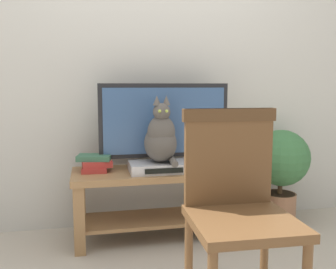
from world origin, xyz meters
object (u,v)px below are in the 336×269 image
(tv_stand, at_px, (167,190))
(cat, at_px, (161,138))
(tv, at_px, (164,124))
(potted_plant, at_px, (281,166))
(book_stack, at_px, (95,163))
(media_box, at_px, (160,167))
(wooden_chair, at_px, (236,199))

(tv_stand, distance_m, cat, 0.39)
(tv, bearing_deg, potted_plant, 0.73)
(tv, xyz_separation_m, book_stack, (-0.49, -0.03, -0.26))
(tv_stand, bearing_deg, book_stack, 174.64)
(tv, xyz_separation_m, potted_plant, (0.92, 0.01, -0.35))
(media_box, bearing_deg, wooden_chair, -79.81)
(tv, height_order, book_stack, tv)
(wooden_chair, bearing_deg, cat, 100.28)
(media_box, bearing_deg, potted_plant, 8.16)
(book_stack, bearing_deg, cat, -14.37)
(tv, bearing_deg, wooden_chair, -83.81)
(tv_stand, relative_size, potted_plant, 1.77)
(tv, xyz_separation_m, media_box, (-0.05, -0.13, -0.28))
(media_box, xyz_separation_m, potted_plant, (0.98, 0.14, -0.07))
(media_box, relative_size, wooden_chair, 0.44)
(tv_stand, distance_m, book_stack, 0.53)
(tv_stand, distance_m, media_box, 0.19)
(book_stack, bearing_deg, tv, 3.65)
(tv, relative_size, book_stack, 3.72)
(tv_stand, xyz_separation_m, cat, (-0.05, -0.07, 0.38))
(potted_plant, bearing_deg, book_stack, -178.26)
(potted_plant, bearing_deg, tv, -179.27)
(cat, bearing_deg, potted_plant, 9.00)
(tv_stand, distance_m, potted_plant, 0.93)
(potted_plant, bearing_deg, cat, -171.00)
(tv, distance_m, book_stack, 0.55)
(cat, xyz_separation_m, wooden_chair, (0.17, -0.92, -0.15))
(tv_stand, height_order, book_stack, book_stack)
(media_box, height_order, cat, cat)
(wooden_chair, distance_m, book_stack, 1.20)
(cat, bearing_deg, wooden_chair, -79.72)
(media_box, xyz_separation_m, book_stack, (-0.43, 0.10, 0.02))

